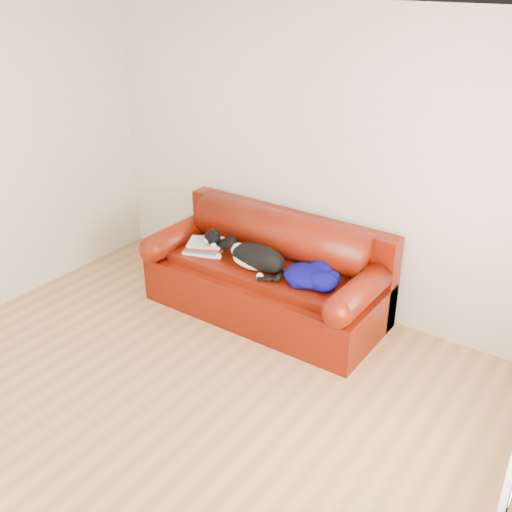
% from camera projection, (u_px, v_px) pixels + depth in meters
% --- Properties ---
extents(ground, '(4.50, 4.50, 0.00)m').
position_uv_depth(ground, '(167.00, 411.00, 4.22)').
color(ground, olive).
rests_on(ground, ground).
extents(room_shell, '(4.52, 4.02, 2.61)m').
position_uv_depth(room_shell, '(166.00, 191.00, 3.43)').
color(room_shell, beige).
rests_on(room_shell, ground).
extents(sofa_base, '(2.10, 0.90, 0.50)m').
position_uv_depth(sofa_base, '(265.00, 289.00, 5.31)').
color(sofa_base, '#410F02').
rests_on(sofa_base, ground).
extents(sofa_back, '(2.10, 1.01, 0.88)m').
position_uv_depth(sofa_back, '(281.00, 248.00, 5.35)').
color(sofa_back, '#410F02').
rests_on(sofa_back, ground).
extents(book_stack, '(0.39, 0.34, 0.10)m').
position_uv_depth(book_stack, '(205.00, 246.00, 5.37)').
color(book_stack, '#EAE7CA').
rests_on(book_stack, sofa_base).
extents(cat, '(0.71, 0.37, 0.26)m').
position_uv_depth(cat, '(257.00, 258.00, 5.05)').
color(cat, black).
rests_on(cat, sofa_base).
extents(blanket, '(0.52, 0.41, 0.15)m').
position_uv_depth(blanket, '(311.00, 275.00, 4.84)').
color(blanket, '#06024C').
rests_on(blanket, sofa_base).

